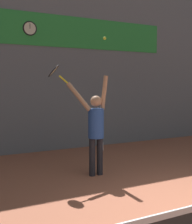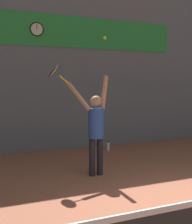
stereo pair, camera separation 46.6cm
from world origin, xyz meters
name	(u,v)px [view 2 (the right image)]	position (x,y,z in m)	size (l,w,h in m)	color
back_wall	(77,65)	(0.00, 5.84, 2.50)	(18.00, 0.10, 5.00)	slate
sponsor_banner	(77,32)	(0.00, 5.78, 3.45)	(6.42, 0.02, 0.91)	#288C38
scoreboard_clock	(37,29)	(-1.21, 5.76, 3.45)	(0.40, 0.04, 0.40)	beige
tennis_player	(96,126)	(-0.68, 2.96, 1.05)	(0.83, 0.51, 2.10)	black
tennis_racket	(55,72)	(-1.42, 3.36, 2.18)	(0.46, 0.39, 0.40)	yellow
tennis_ball	(105,38)	(-0.49, 2.91, 2.86)	(0.06, 0.06, 0.06)	#CCDB2D
water_bottle	(108,146)	(0.68, 5.07, 0.13)	(0.08, 0.08, 0.28)	silver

